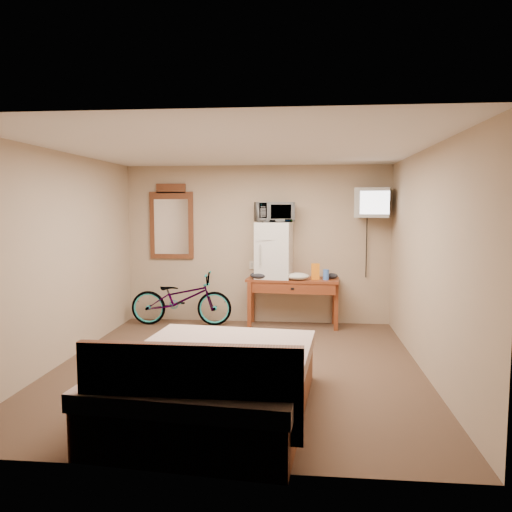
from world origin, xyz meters
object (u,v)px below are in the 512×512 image
at_px(desk, 293,286).
at_px(bicycle, 181,299).
at_px(bed, 213,383).
at_px(wall_mirror, 172,223).
at_px(blue_cup, 326,275).
at_px(microwave, 274,212).
at_px(crt_television, 373,203).
at_px(mini_fridge, 274,250).

bearing_deg(desk, bicycle, -178.37).
bearing_deg(bed, desk, 79.46).
bearing_deg(wall_mirror, blue_cup, -7.87).
xyz_separation_m(blue_cup, wall_mirror, (-2.47, 0.34, 0.77)).
relative_size(microwave, bed, 0.24).
distance_m(desk, blue_cup, 0.54).
relative_size(microwave, crt_television, 0.87).
distance_m(wall_mirror, bed, 4.09).
relative_size(blue_cup, crt_television, 0.25).
xyz_separation_m(mini_fridge, crt_television, (1.48, -0.04, 0.73)).
xyz_separation_m(blue_cup, bicycle, (-2.24, 0.02, -0.41)).
distance_m(desk, wall_mirror, 2.21).
relative_size(desk, crt_television, 2.28).
relative_size(desk, microwave, 2.61).
distance_m(desk, microwave, 1.17).
distance_m(blue_cup, bed, 3.53).
bearing_deg(desk, blue_cup, -7.61).
bearing_deg(bicycle, crt_television, -91.57).
bearing_deg(wall_mirror, crt_television, -4.57).
distance_m(bicycle, bed, 3.50).
xyz_separation_m(mini_fridge, microwave, (0.00, 0.00, 0.59)).
relative_size(mini_fridge, blue_cup, 5.50).
bearing_deg(bed, microwave, 84.49).
height_order(desk, crt_television, crt_television).
height_order(crt_television, wall_mirror, wall_mirror).
distance_m(mini_fridge, bed, 3.56).
bearing_deg(wall_mirror, desk, -7.93).
bearing_deg(desk, mini_fridge, 167.89).
relative_size(desk, bicycle, 0.92).
relative_size(crt_television, bed, 0.27).
xyz_separation_m(crt_television, bicycle, (-2.92, -0.07, -1.50)).
bearing_deg(crt_television, bed, -118.11).
relative_size(mini_fridge, crt_television, 1.37).
relative_size(bicycle, bed, 0.68).
xyz_separation_m(wall_mirror, bicycle, (0.22, -0.32, -1.18)).
distance_m(blue_cup, bicycle, 2.28).
distance_m(crt_television, bicycle, 3.29).
height_order(crt_television, bicycle, crt_television).
relative_size(microwave, blue_cup, 3.51).
distance_m(blue_cup, crt_television, 1.28).
distance_m(mini_fridge, blue_cup, 0.88).
height_order(desk, wall_mirror, wall_mirror).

